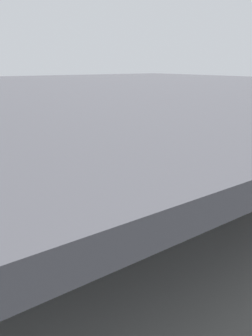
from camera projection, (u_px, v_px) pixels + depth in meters
ground_plane at (119, 181)px, 52.51m from camera, size 110.00×110.00×0.00m
hangar_structure at (79, 87)px, 58.38m from camera, size 121.00×99.00×15.47m
airplane_main at (108, 157)px, 54.01m from camera, size 34.89×35.81×11.25m
boarding_stairs at (152, 186)px, 48.40m from camera, size 4.32×2.05×4.61m
crew_worker_near_nose at (228, 206)px, 40.86m from camera, size 0.53×0.31×1.74m
crew_worker_by_stairs at (178, 189)px, 46.61m from camera, size 0.26×0.55×1.67m
traffic_cone_orange at (193, 195)px, 46.17m from camera, size 0.36×0.36×0.60m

